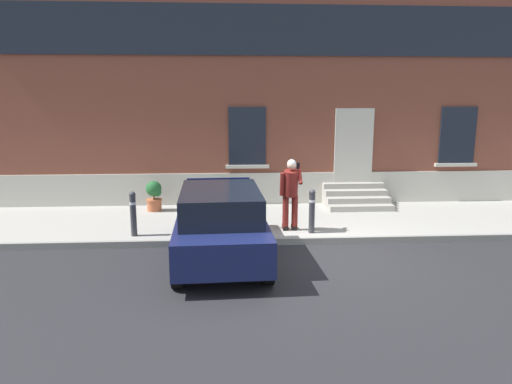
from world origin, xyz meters
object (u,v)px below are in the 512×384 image
Objects in this scene: bollard_near_person at (312,210)px; person_on_phone at (291,190)px; planter_charcoal at (224,193)px; hatchback_car_navy at (221,223)px; planter_terracotta at (154,195)px; bollard_far_left at (133,212)px.

person_on_phone is at bearing 156.78° from bollard_near_person.
hatchback_car_navy is at bearing -90.51° from planter_charcoal.
bollard_near_person reaches higher than planter_terracotta.
bollard_near_person is at bearing 0.00° from bollard_far_left.
hatchback_car_navy is at bearing -147.56° from bollard_near_person.
person_on_phone is at bearing 43.47° from hatchback_car_navy.
bollard_near_person is 0.60× the size of person_on_phone.
planter_terracotta is at bearing 116.59° from hatchback_car_navy.
hatchback_car_navy reaches higher than planter_terracotta.
planter_terracotta is (-3.57, 2.30, -0.54)m from person_on_phone.
planter_charcoal is at bearing 6.58° from planter_terracotta.
planter_charcoal is (1.97, 0.23, 0.00)m from planter_terracotta.
bollard_near_person is 4.77m from planter_terracotta.
bollard_far_left is 1.22× the size of planter_terracotta.
planter_charcoal is (-1.61, 2.52, -0.54)m from person_on_phone.
planter_charcoal is (2.06, 2.73, -0.11)m from bollard_far_left.
bollard_far_left is (-2.02, 1.35, -0.08)m from hatchback_car_navy.
planter_terracotta is at bearing -173.42° from planter_charcoal.
hatchback_car_navy is at bearing -63.41° from planter_terracotta.
bollard_far_left reaches higher than planter_charcoal.
planter_terracotta is at bearing 132.76° from person_on_phone.
hatchback_car_navy is 3.95× the size of bollard_far_left.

